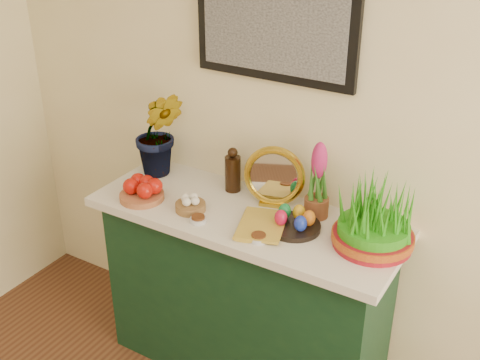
# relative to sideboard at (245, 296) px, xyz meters

# --- Properties ---
(sideboard) EXTENTS (1.30, 0.45, 0.85)m
(sideboard) POSITION_rel_sideboard_xyz_m (0.00, 0.00, 0.00)
(sideboard) COLOR #13361D
(sideboard) RESTS_ON ground
(tablecloth) EXTENTS (1.40, 0.55, 0.04)m
(tablecloth) POSITION_rel_sideboard_xyz_m (0.00, 0.00, 0.45)
(tablecloth) COLOR silver
(tablecloth) RESTS_ON sideboard
(hyacinth_green) EXTENTS (0.37, 0.36, 0.57)m
(hyacinth_green) POSITION_rel_sideboard_xyz_m (-0.55, 0.11, 0.75)
(hyacinth_green) COLOR #377D26
(hyacinth_green) RESTS_ON tablecloth
(apple_bowl) EXTENTS (0.22, 0.22, 0.10)m
(apple_bowl) POSITION_rel_sideboard_xyz_m (-0.47, -0.14, 0.51)
(apple_bowl) COLOR #AB613A
(apple_bowl) RESTS_ON tablecloth
(garlic_basket) EXTENTS (0.16, 0.16, 0.08)m
(garlic_basket) POSITION_rel_sideboard_xyz_m (-0.22, -0.11, 0.50)
(garlic_basket) COLOR olive
(garlic_basket) RESTS_ON tablecloth
(vinegar_cruet) EXTENTS (0.07, 0.07, 0.22)m
(vinegar_cruet) POSITION_rel_sideboard_xyz_m (-0.16, 0.15, 0.56)
(vinegar_cruet) COLOR black
(vinegar_cruet) RESTS_ON tablecloth
(mirror) EXTENTS (0.28, 0.14, 0.28)m
(mirror) POSITION_rel_sideboard_xyz_m (0.07, 0.13, 0.60)
(mirror) COLOR gold
(mirror) RESTS_ON tablecloth
(book) EXTENTS (0.24, 0.29, 0.03)m
(book) POSITION_rel_sideboard_xyz_m (0.04, -0.11, 0.48)
(book) COLOR gold
(book) RESTS_ON tablecloth
(spice_dish_left) EXTENTS (0.07, 0.07, 0.03)m
(spice_dish_left) POSITION_rel_sideboard_xyz_m (-0.13, -0.18, 0.48)
(spice_dish_left) COLOR silver
(spice_dish_left) RESTS_ON tablecloth
(spice_dish_right) EXTENTS (0.07, 0.07, 0.03)m
(spice_dish_right) POSITION_rel_sideboard_xyz_m (0.16, -0.17, 0.48)
(spice_dish_right) COLOR silver
(spice_dish_right) RESTS_ON tablecloth
(egg_plate) EXTENTS (0.29, 0.29, 0.09)m
(egg_plate) POSITION_rel_sideboard_xyz_m (0.24, -0.01, 0.50)
(egg_plate) COLOR black
(egg_plate) RESTS_ON tablecloth
(hyacinth_pink) EXTENTS (0.11, 0.11, 0.35)m
(hyacinth_pink) POSITION_rel_sideboard_xyz_m (0.28, 0.13, 0.62)
(hyacinth_pink) COLOR brown
(hyacinth_pink) RESTS_ON tablecloth
(wheatgrass_sabzeh) EXTENTS (0.33, 0.33, 0.27)m
(wheatgrass_sabzeh) POSITION_rel_sideboard_xyz_m (0.57, 0.03, 0.58)
(wheatgrass_sabzeh) COLOR maroon
(wheatgrass_sabzeh) RESTS_ON tablecloth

